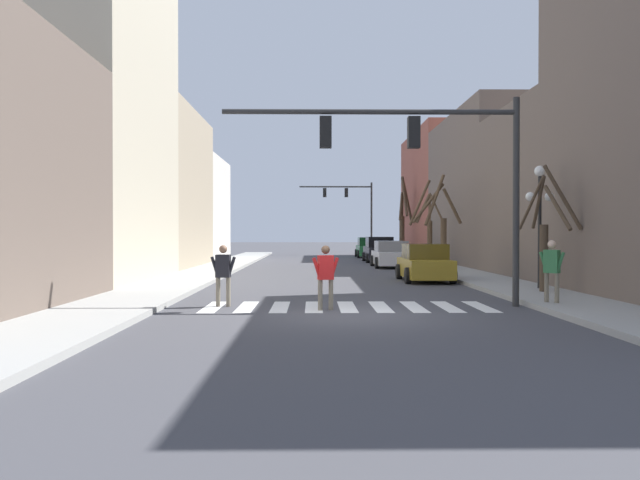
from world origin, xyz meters
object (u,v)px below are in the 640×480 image
object	(u,v)px
street_tree_left_far	(547,235)
street_tree_right_mid	(441,226)
street_lamp_right_corner	(540,201)
car_parked_right_mid	(391,255)
pedestrian_waiting_at_curb	(326,272)
pedestrian_on_right_sidewalk	(223,270)
street_tree_left_near	(428,227)
traffic_signal_near	(425,152)
car_parked_left_mid	(425,264)
car_driving_away_lane	(369,248)
pedestrian_crossing_street	(552,266)
traffic_signal_far	(351,202)
street_tree_right_far	(403,219)
car_at_intersection	(379,250)

from	to	relation	value
street_tree_left_far	street_tree_right_mid	xyz separation A→B (m)	(-0.78, 12.25, 0.43)
street_lamp_right_corner	car_parked_right_mid	world-z (taller)	street_lamp_right_corner
car_parked_right_mid	pedestrian_waiting_at_curb	xyz separation A→B (m)	(-4.23, -20.08, 0.26)
pedestrian_waiting_at_curb	pedestrian_on_right_sidewalk	xyz separation A→B (m)	(-2.75, 0.85, -0.00)
street_tree_left_near	traffic_signal_near	bearing A→B (deg)	-100.77
traffic_signal_near	pedestrian_on_right_sidewalk	bearing A→B (deg)	179.04
car_parked_left_mid	car_parked_right_mid	xyz separation A→B (m)	(-0.06, 10.48, -0.00)
traffic_signal_near	street_tree_right_mid	world-z (taller)	traffic_signal_near
pedestrian_waiting_at_curb	car_driving_away_lane	bearing A→B (deg)	-111.96
street_lamp_right_corner	pedestrian_crossing_street	distance (m)	4.81
street_tree_right_mid	traffic_signal_far	bearing A→B (deg)	96.46
car_driving_away_lane	pedestrian_waiting_at_curb	distance (m)	34.86
car_parked_left_mid	street_tree_right_far	world-z (taller)	street_tree_right_far
street_tree_left_near	street_tree_left_far	bearing A→B (deg)	-87.41
car_parked_left_mid	street_tree_left_near	world-z (taller)	street_tree_left_near
street_tree_right_far	street_tree_left_near	world-z (taller)	street_tree_right_far
car_at_intersection	street_tree_left_near	distance (m)	7.49
traffic_signal_near	car_parked_left_mid	xyz separation A→B (m)	(1.61, 8.84, -3.44)
pedestrian_waiting_at_curb	street_tree_left_far	bearing A→B (deg)	-168.86
traffic_signal_near	street_tree_right_far	size ratio (longest dim) A/B	1.24
street_lamp_right_corner	street_tree_left_far	world-z (taller)	street_lamp_right_corner
street_lamp_right_corner	car_parked_left_mid	bearing A→B (deg)	120.42
street_lamp_right_corner	car_driving_away_lane	xyz separation A→B (m)	(-2.96, 29.98, -2.28)
traffic_signal_far	pedestrian_on_right_sidewalk	distance (m)	41.61
pedestrian_on_right_sidewalk	pedestrian_waiting_at_curb	bearing A→B (deg)	171.09
street_lamp_right_corner	street_tree_left_near	world-z (taller)	street_tree_left_near
traffic_signal_far	pedestrian_crossing_street	bearing A→B (deg)	-86.24
pedestrian_crossing_street	street_tree_right_mid	bearing A→B (deg)	134.57
pedestrian_crossing_street	street_tree_left_far	world-z (taller)	street_tree_left_far
street_lamp_right_corner	street_tree_right_far	world-z (taller)	street_tree_right_far
street_tree_right_mid	street_lamp_right_corner	bearing A→B (deg)	-84.91
street_lamp_right_corner	street_tree_right_mid	world-z (taller)	street_tree_right_mid
car_parked_left_mid	street_tree_left_far	bearing A→B (deg)	-156.20
car_driving_away_lane	street_tree_right_mid	xyz separation A→B (m)	(1.98, -18.91, 1.58)
pedestrian_waiting_at_curb	street_tree_left_far	xyz separation A→B (m)	(7.01, 3.43, 0.93)
street_tree_left_near	pedestrian_waiting_at_curb	bearing A→B (deg)	-107.72
pedestrian_crossing_street	pedestrian_on_right_sidewalk	distance (m)	8.76
street_tree_right_far	street_lamp_right_corner	bearing A→B (deg)	-89.53
street_lamp_right_corner	street_tree_left_far	xyz separation A→B (m)	(-0.21, -1.18, -1.13)
traffic_signal_near	car_at_intersection	distance (m)	26.21
street_lamp_right_corner	car_parked_left_mid	size ratio (longest dim) A/B	0.99
car_parked_right_mid	street_tree_left_near	xyz separation A→B (m)	(2.05, -0.43, 1.59)
street_tree_right_mid	pedestrian_crossing_street	bearing A→B (deg)	-90.90
car_parked_right_mid	street_tree_right_far	xyz separation A→B (m)	(2.75, 14.06, 2.40)
car_at_intersection	pedestrian_waiting_at_curb	xyz separation A→B (m)	(-4.25, -26.71, 0.18)
traffic_signal_near	pedestrian_crossing_street	size ratio (longest dim) A/B	4.86
pedestrian_crossing_street	street_tree_right_mid	world-z (taller)	street_tree_right_mid
traffic_signal_near	car_parked_left_mid	size ratio (longest dim) A/B	1.95
traffic_signal_near	pedestrian_waiting_at_curb	world-z (taller)	traffic_signal_near
pedestrian_crossing_street	pedestrian_on_right_sidewalk	world-z (taller)	pedestrian_crossing_street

